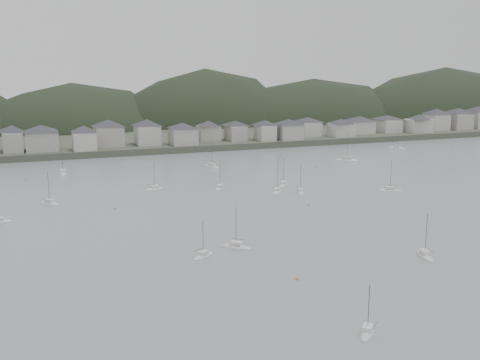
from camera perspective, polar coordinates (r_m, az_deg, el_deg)
name	(u,v)px	position (r m, az deg, el deg)	size (l,w,h in m)	color
ground	(382,286)	(112.76, 13.80, -10.11)	(900.00, 900.00, 0.00)	slate
far_shore_land	(122,124)	(387.64, -11.61, 5.39)	(900.00, 250.00, 3.00)	#383D2D
forested_ridge	(137,149)	(364.96, -10.13, 3.06)	(851.55, 103.94, 102.57)	black
waterfront_town	(258,128)	(293.04, 1.78, 5.14)	(451.48, 28.46, 12.92)	gray
moored_fleet	(202,208)	(165.23, -3.73, -2.81)	(264.36, 177.09, 13.80)	beige
mooring_buoys	(242,203)	(171.01, 0.16, -2.31)	(172.49, 121.89, 0.70)	#C88442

